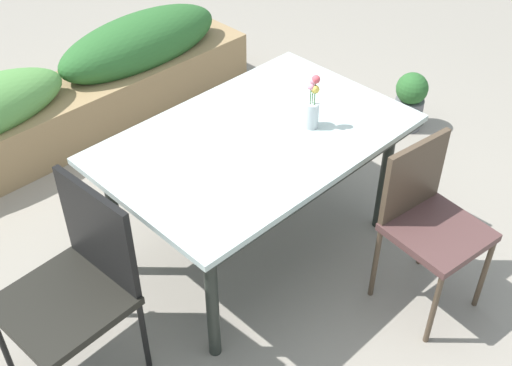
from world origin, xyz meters
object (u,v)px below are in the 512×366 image
at_px(dining_table, 256,147).
at_px(potted_plant, 410,100).
at_px(chair_end_left, 77,280).
at_px(chair_near_right, 428,217).
at_px(flower_vase, 312,107).
at_px(planter_box, 66,96).

xyz_separation_m(dining_table, potted_plant, (1.64, 0.12, -0.48)).
xyz_separation_m(chair_end_left, chair_near_right, (1.43, -0.82, -0.01)).
bearing_deg(dining_table, flower_vase, -27.66).
height_order(planter_box, potted_plant, planter_box).
distance_m(dining_table, chair_end_left, 1.09).
xyz_separation_m(chair_end_left, flower_vase, (1.33, -0.14, 0.35)).
bearing_deg(dining_table, chair_end_left, 179.73).
xyz_separation_m(flower_vase, potted_plant, (1.38, 0.25, -0.66)).
bearing_deg(chair_near_right, chair_end_left, -22.72).
distance_m(flower_vase, planter_box, 1.95).
xyz_separation_m(dining_table, planter_box, (-0.13, 1.70, -0.38)).
xyz_separation_m(dining_table, chair_end_left, (-1.07, 0.01, -0.16)).
relative_size(dining_table, chair_end_left, 1.61).
bearing_deg(potted_plant, planter_box, 138.24).
height_order(chair_near_right, flower_vase, flower_vase).
bearing_deg(chair_near_right, planter_box, -71.84).
relative_size(flower_vase, planter_box, 0.10).
distance_m(dining_table, potted_plant, 1.71).
bearing_deg(chair_end_left, potted_plant, -90.94).
bearing_deg(flower_vase, planter_box, 101.91).
bearing_deg(chair_near_right, dining_table, -59.29).
bearing_deg(planter_box, chair_end_left, -119.21).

